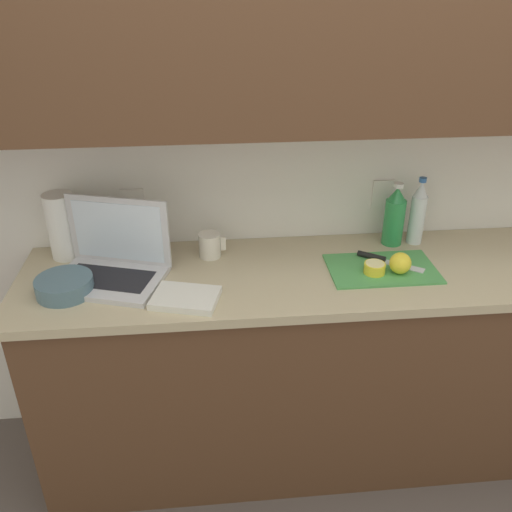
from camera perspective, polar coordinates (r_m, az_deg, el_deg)
ground_plane at (r=2.64m, az=7.65°, el=-18.87°), size 12.00×12.00×0.00m
wall_back at (r=2.05m, az=9.17°, el=17.58°), size 5.20×0.38×2.60m
counter_unit at (r=2.33m, az=8.87°, el=-10.91°), size 2.43×0.58×0.92m
laptop at (r=2.04m, az=-14.87°, el=-0.44°), size 0.45×0.37×0.28m
cutting_board at (r=2.09m, az=13.11°, el=-1.31°), size 0.40×0.26×0.01m
knife at (r=2.14m, az=12.82°, el=-0.26°), size 0.23×0.17×0.02m
lemon_half_cut at (r=2.04m, az=12.37°, el=-1.24°), size 0.08×0.08×0.04m
lemon_whole_beside at (r=2.06m, az=14.95°, el=-0.73°), size 0.08×0.08×0.08m
bottle_green_soda at (r=2.28m, az=16.66°, el=4.32°), size 0.06×0.06×0.28m
bottle_oil_tall at (r=2.26m, az=14.37°, el=4.05°), size 0.08×0.08×0.26m
measuring_cup at (r=2.12m, az=-4.86°, el=1.15°), size 0.11×0.09×0.10m
bowl_white at (r=2.00m, az=-19.50°, el=-2.98°), size 0.20×0.20×0.06m
paper_towel_roll at (r=2.21m, az=-19.71°, el=2.99°), size 0.11×0.11×0.26m
dish_towel at (r=1.87m, az=-7.43°, el=-4.40°), size 0.25×0.21×0.02m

